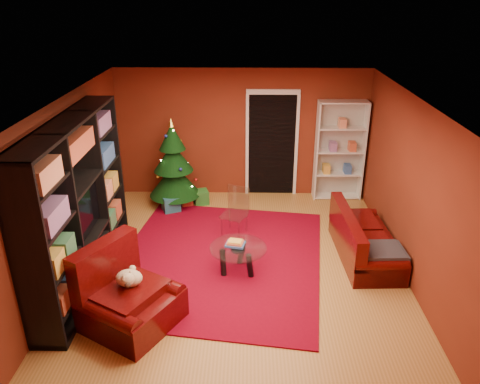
{
  "coord_description": "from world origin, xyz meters",
  "views": [
    {
      "loc": [
        0.13,
        -6.33,
        4.02
      ],
      "look_at": [
        0.0,
        0.4,
        1.05
      ],
      "focal_mm": 35.0,
      "sensor_mm": 36.0,
      "label": 1
    }
  ],
  "objects_px": {
    "gift_box_teal": "(171,204)",
    "dog": "(129,278)",
    "gift_box_green": "(201,197)",
    "coffee_table": "(238,259)",
    "armchair": "(131,295)",
    "sofa": "(366,235)",
    "white_bookshelf": "(340,151)",
    "acrylic_chair": "(234,215)",
    "rug": "(219,259)",
    "christmas_tree": "(173,164)",
    "gift_box_red": "(186,200)",
    "media_unit": "(77,205)"
  },
  "relations": [
    {
      "from": "christmas_tree",
      "to": "coffee_table",
      "type": "relative_size",
      "value": 2.07
    },
    {
      "from": "acrylic_chair",
      "to": "sofa",
      "type": "bearing_deg",
      "value": 5.84
    },
    {
      "from": "gift_box_teal",
      "to": "media_unit",
      "type": "bearing_deg",
      "value": -111.68
    },
    {
      "from": "gift_box_red",
      "to": "sofa",
      "type": "relative_size",
      "value": 0.12
    },
    {
      "from": "armchair",
      "to": "dog",
      "type": "height_order",
      "value": "armchair"
    },
    {
      "from": "christmas_tree",
      "to": "white_bookshelf",
      "type": "relative_size",
      "value": 0.86
    },
    {
      "from": "acrylic_chair",
      "to": "white_bookshelf",
      "type": "bearing_deg",
      "value": 62.24
    },
    {
      "from": "gift_box_teal",
      "to": "armchair",
      "type": "distance_m",
      "value": 3.34
    },
    {
      "from": "acrylic_chair",
      "to": "gift_box_teal",
      "type": "bearing_deg",
      "value": 166.79
    },
    {
      "from": "acrylic_chair",
      "to": "christmas_tree",
      "type": "bearing_deg",
      "value": 157.64
    },
    {
      "from": "dog",
      "to": "armchair",
      "type": "bearing_deg",
      "value": -135.0
    },
    {
      "from": "coffee_table",
      "to": "acrylic_chair",
      "type": "relative_size",
      "value": 1.1
    },
    {
      "from": "armchair",
      "to": "sofa",
      "type": "xyz_separation_m",
      "value": [
        3.37,
        1.72,
        -0.05
      ]
    },
    {
      "from": "armchair",
      "to": "acrylic_chair",
      "type": "distance_m",
      "value": 2.69
    },
    {
      "from": "christmas_tree",
      "to": "armchair",
      "type": "bearing_deg",
      "value": -90.3
    },
    {
      "from": "gift_box_green",
      "to": "dog",
      "type": "height_order",
      "value": "dog"
    },
    {
      "from": "white_bookshelf",
      "to": "acrylic_chair",
      "type": "xyz_separation_m",
      "value": [
        -2.06,
        -1.66,
        -0.61
      ]
    },
    {
      "from": "coffee_table",
      "to": "armchair",
      "type": "bearing_deg",
      "value": -137.5
    },
    {
      "from": "coffee_table",
      "to": "gift_box_green",
      "type": "bearing_deg",
      "value": 108.01
    },
    {
      "from": "christmas_tree",
      "to": "armchair",
      "type": "height_order",
      "value": "christmas_tree"
    },
    {
      "from": "rug",
      "to": "acrylic_chair",
      "type": "bearing_deg",
      "value": 75.54
    },
    {
      "from": "rug",
      "to": "white_bookshelf",
      "type": "xyz_separation_m",
      "value": [
        2.27,
        2.49,
        0.99
      ]
    },
    {
      "from": "gift_box_green",
      "to": "gift_box_teal",
      "type": "bearing_deg",
      "value": -146.54
    },
    {
      "from": "armchair",
      "to": "coffee_table",
      "type": "bearing_deg",
      "value": -17.34
    },
    {
      "from": "media_unit",
      "to": "rug",
      "type": "bearing_deg",
      "value": 14.68
    },
    {
      "from": "rug",
      "to": "white_bookshelf",
      "type": "relative_size",
      "value": 1.79
    },
    {
      "from": "white_bookshelf",
      "to": "coffee_table",
      "type": "bearing_deg",
      "value": -125.7
    },
    {
      "from": "gift_box_red",
      "to": "dog",
      "type": "distance_m",
      "value": 3.57
    },
    {
      "from": "rug",
      "to": "gift_box_teal",
      "type": "xyz_separation_m",
      "value": [
        -1.05,
        1.76,
        0.15
      ]
    },
    {
      "from": "dog",
      "to": "sofa",
      "type": "relative_size",
      "value": 0.22
    },
    {
      "from": "rug",
      "to": "white_bookshelf",
      "type": "bearing_deg",
      "value": 47.58
    },
    {
      "from": "gift_box_red",
      "to": "coffee_table",
      "type": "height_order",
      "value": "coffee_table"
    },
    {
      "from": "rug",
      "to": "coffee_table",
      "type": "height_order",
      "value": "coffee_table"
    },
    {
      "from": "sofa",
      "to": "coffee_table",
      "type": "distance_m",
      "value": 2.1
    },
    {
      "from": "gift_box_teal",
      "to": "sofa",
      "type": "relative_size",
      "value": 0.17
    },
    {
      "from": "dog",
      "to": "rug",
      "type": "bearing_deg",
      "value": -4.56
    },
    {
      "from": "rug",
      "to": "media_unit",
      "type": "height_order",
      "value": "media_unit"
    },
    {
      "from": "gift_box_green",
      "to": "dog",
      "type": "xyz_separation_m",
      "value": [
        -0.54,
        -3.62,
        0.52
      ]
    },
    {
      "from": "dog",
      "to": "white_bookshelf",
      "type": "bearing_deg",
      "value": -9.56
    },
    {
      "from": "armchair",
      "to": "sofa",
      "type": "distance_m",
      "value": 3.78
    },
    {
      "from": "christmas_tree",
      "to": "dog",
      "type": "distance_m",
      "value": 3.57
    },
    {
      "from": "rug",
      "to": "media_unit",
      "type": "relative_size",
      "value": 1.18
    },
    {
      "from": "gift_box_red",
      "to": "acrylic_chair",
      "type": "height_order",
      "value": "acrylic_chair"
    },
    {
      "from": "coffee_table",
      "to": "christmas_tree",
      "type": "bearing_deg",
      "value": 118.46
    },
    {
      "from": "gift_box_teal",
      "to": "dog",
      "type": "xyz_separation_m",
      "value": [
        0.01,
        -3.26,
        0.5
      ]
    },
    {
      "from": "christmas_tree",
      "to": "sofa",
      "type": "height_order",
      "value": "christmas_tree"
    },
    {
      "from": "rug",
      "to": "gift_box_green",
      "type": "xyz_separation_m",
      "value": [
        -0.49,
        2.12,
        0.13
      ]
    },
    {
      "from": "white_bookshelf",
      "to": "armchair",
      "type": "xyz_separation_m",
      "value": [
        -3.3,
        -4.06,
        -0.56
      ]
    },
    {
      "from": "rug",
      "to": "acrylic_chair",
      "type": "relative_size",
      "value": 4.73
    },
    {
      "from": "christmas_tree",
      "to": "sofa",
      "type": "relative_size",
      "value": 0.99
    }
  ]
}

